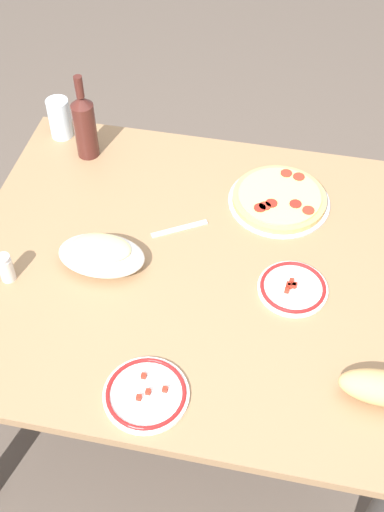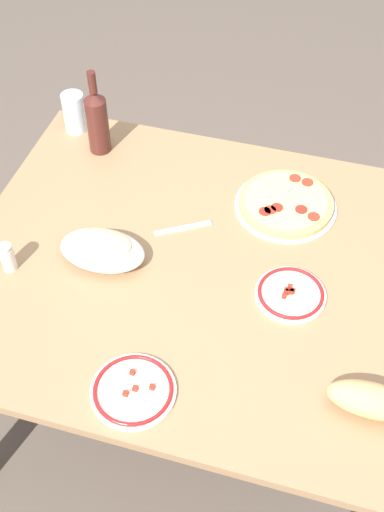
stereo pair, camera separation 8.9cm
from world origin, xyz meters
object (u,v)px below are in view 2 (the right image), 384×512
Objects in this scene: baked_pasta_dish at (102,249)px; side_plate_near at (133,390)px; pepperoni_pizza at (286,204)px; bread_loaf at (371,400)px; dining_table at (192,286)px; wine_bottle at (97,120)px; water_glass at (74,113)px; spice_shaker at (8,257)px; side_plate_far at (291,294)px.

baked_pasta_dish reaches higher than side_plate_near.
pepperoni_pizza is 0.68m from bread_loaf.
side_plate_near is at bearing 87.11° from dining_table.
side_plate_near is 0.99× the size of bread_loaf.
wine_bottle reaches higher than water_glass.
spice_shaker reaches higher than baked_pasta_dish.
side_plate_near is (0.02, 0.42, 0.11)m from dining_table.
spice_shaker is at bearing 84.53° from wine_bottle.
pepperoni_pizza is at bearing -107.69° from side_plate_near.
side_plate_far is at bearing 172.35° from dining_table.
pepperoni_pizza is 1.63× the size of side_plate_far.
water_glass is 0.66× the size of side_plate_near.
wine_bottle is 3.31× the size of spice_shaker.
wine_bottle reaches higher than bread_loaf.
side_plate_near is at bearing 72.31° from pepperoni_pizza.
baked_pasta_dish is 0.43m from side_plate_near.
baked_pasta_dish is 1.17× the size of bread_loaf.
wine_bottle reaches higher than baked_pasta_dish.
water_glass is at bearing -36.62° from bread_loaf.
spice_shaker is at bearing -31.00° from side_plate_near.
water_glass is at bearing -31.62° from side_plate_far.
baked_pasta_dish is at bearing 112.24° from wine_bottle.
pepperoni_pizza reaches higher than side_plate_far.
wine_bottle is at bearing -37.06° from bread_loaf.
baked_pasta_dish is 2.76× the size of spice_shaker.
side_plate_near is 0.53m from spice_shaker.
water_glass is 0.96m from side_plate_far.
water_glass is (0.54, -0.47, 0.17)m from dining_table.
bread_loaf is at bearing 148.49° from dining_table.
pepperoni_pizza is at bearing -125.45° from dining_table.
spice_shaker is (0.23, 0.10, 0.00)m from baked_pasta_dish.
baked_pasta_dish reaches higher than dining_table.
side_plate_near is (-0.40, 0.82, -0.11)m from wine_bottle.
baked_pasta_dish and bread_loaf have the same top height.
side_plate_near reaches higher than dining_table.
water_glass is (0.30, -0.52, 0.03)m from baked_pasta_dish.
wine_bottle reaches higher than spice_shaker.
spice_shaker is (0.05, 0.54, -0.07)m from wine_bottle.
wine_bottle reaches higher than pepperoni_pizza.
side_plate_near is at bearing 120.06° from water_glass.
dining_table is 0.28m from baked_pasta_dish.
spice_shaker is at bearing 95.81° from water_glass.
spice_shaker is at bearing 33.06° from pepperoni_pizza.
bread_loaf is (-1.05, 0.78, -0.03)m from water_glass.
wine_bottle is at bearing -31.41° from side_plate_far.
water_glass is 1.03m from side_plate_near.
baked_pasta_dish is at bearing 1.55° from side_plate_far.
dining_table is 14.62× the size of spice_shaker.
wine_bottle is 0.14m from water_glass.
water_glass is 0.62m from spice_shaker.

